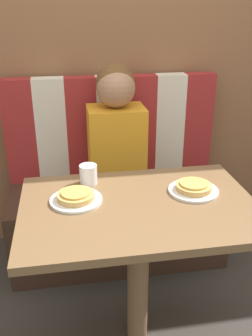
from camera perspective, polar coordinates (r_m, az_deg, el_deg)
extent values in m
plane|color=#38332D|center=(2.07, 1.69, -23.87)|extent=(12.00, 12.00, 0.00)
cube|color=brown|center=(2.39, -2.77, 18.34)|extent=(7.00, 0.05, 2.60)
cube|color=#382319|center=(2.43, -1.33, -8.21)|extent=(1.31, 0.54, 0.48)
cube|color=maroon|center=(2.39, -15.77, 5.24)|extent=(0.19, 0.10, 0.65)
cube|color=beige|center=(2.37, -11.27, 5.58)|extent=(0.19, 0.10, 0.65)
cube|color=maroon|center=(2.37, -6.74, 5.89)|extent=(0.19, 0.10, 0.65)
cube|color=beige|center=(2.39, -2.23, 6.16)|extent=(0.19, 0.10, 0.65)
cube|color=maroon|center=(2.42, 2.20, 6.38)|extent=(0.19, 0.10, 0.65)
cube|color=beige|center=(2.46, 6.50, 6.57)|extent=(0.19, 0.10, 0.65)
cube|color=maroon|center=(2.52, 10.64, 6.71)|extent=(0.19, 0.10, 0.65)
cube|color=brown|center=(1.60, 2.01, -6.04)|extent=(1.01, 0.69, 0.03)
cylinder|color=brown|center=(1.82, 1.83, -16.31)|extent=(0.10, 0.10, 0.72)
cube|color=orange|center=(2.21, -1.46, 2.75)|extent=(0.32, 0.24, 0.51)
sphere|color=#9E7051|center=(2.10, -1.56, 12.06)|extent=(0.22, 0.22, 0.22)
sphere|color=brown|center=(2.12, -1.67, 12.72)|extent=(0.22, 0.22, 0.22)
cylinder|color=white|center=(1.63, -7.61, -4.85)|extent=(0.23, 0.23, 0.01)
cylinder|color=white|center=(1.72, 10.22, -3.41)|extent=(0.23, 0.23, 0.01)
cylinder|color=tan|center=(1.62, -7.64, -4.28)|extent=(0.16, 0.16, 0.03)
cylinder|color=gold|center=(1.61, -7.68, -3.74)|extent=(0.13, 0.13, 0.01)
cylinder|color=tan|center=(1.71, 10.26, -2.86)|extent=(0.16, 0.16, 0.03)
cylinder|color=gold|center=(1.70, 10.30, -2.34)|extent=(0.13, 0.13, 0.01)
cylinder|color=silver|center=(1.76, -5.76, -0.98)|extent=(0.08, 0.08, 0.09)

